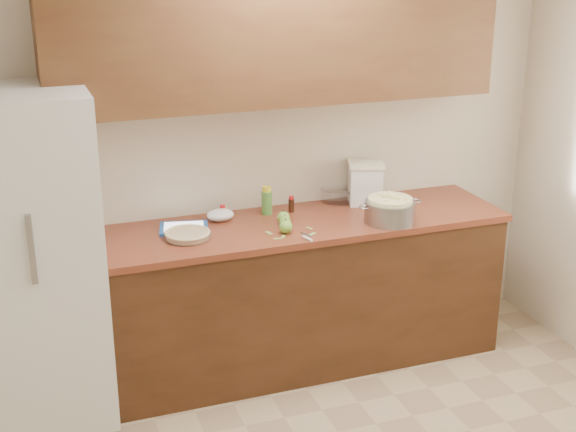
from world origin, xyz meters
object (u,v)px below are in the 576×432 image
object	(u,v)px
flour_canister	(365,182)
pie	(188,235)
colander	(390,210)
tablet	(184,228)

from	to	relation	value
flour_canister	pie	bearing A→B (deg)	-168.83
flour_canister	colander	bearing A→B (deg)	-92.39
pie	colander	size ratio (longest dim) A/B	0.66
pie	flour_canister	xyz separation A→B (m)	(1.19, 0.24, 0.11)
colander	tablet	bearing A→B (deg)	166.20
pie	flour_canister	bearing A→B (deg)	11.17
colander	tablet	world-z (taller)	colander
pie	colander	world-z (taller)	colander
pie	flour_canister	distance (m)	1.22
pie	flour_canister	size ratio (longest dim) A/B	0.97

